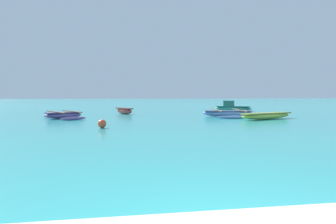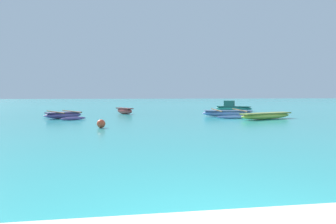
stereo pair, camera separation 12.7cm
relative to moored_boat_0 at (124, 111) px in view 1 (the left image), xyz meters
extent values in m
ellipsoid|color=#AF3E3C|center=(0.00, 0.00, -0.03)|extent=(1.48, 2.19, 0.49)
cube|color=brown|center=(0.00, 0.00, 0.18)|extent=(1.38, 2.02, 0.08)
ellipsoid|color=#8099DE|center=(7.19, -3.93, -0.05)|extent=(3.68, 1.23, 0.44)
cube|color=slate|center=(7.19, -3.93, 0.13)|extent=(3.39, 1.16, 0.08)
cylinder|color=brown|center=(7.99, -4.03, 0.19)|extent=(0.58, 3.90, 0.07)
cylinder|color=brown|center=(6.38, -3.82, 0.19)|extent=(0.58, 3.90, 0.07)
ellipsoid|color=#8099DE|center=(7.44, -1.98, -0.17)|extent=(2.41, 0.51, 0.20)
ellipsoid|color=#8099DE|center=(6.93, -5.88, -0.17)|extent=(2.41, 0.51, 0.20)
ellipsoid|color=teal|center=(10.16, 2.64, -0.03)|extent=(3.20, 2.28, 0.47)
cube|color=#275C52|center=(10.16, 2.64, 0.16)|extent=(2.95, 2.12, 0.08)
cube|color=#275C52|center=(9.80, 2.86, 0.46)|extent=(1.09, 0.95, 0.52)
ellipsoid|color=#775598|center=(-3.95, -3.98, -0.06)|extent=(2.41, 1.82, 0.42)
cube|color=#4E3B60|center=(-3.95, -3.98, 0.11)|extent=(2.23, 1.70, 0.08)
cylinder|color=brown|center=(-3.49, -3.71, 0.17)|extent=(1.70, 2.86, 0.07)
cylinder|color=brown|center=(-4.41, -4.25, 0.17)|extent=(1.70, 2.86, 0.07)
ellipsoid|color=#775598|center=(-4.77, -2.57, -0.17)|extent=(1.48, 0.98, 0.20)
ellipsoid|color=#775598|center=(-3.13, -5.39, -0.17)|extent=(1.48, 0.98, 0.20)
ellipsoid|color=#D6E758|center=(8.78, -6.50, -0.07)|extent=(4.16, 2.17, 0.40)
cube|color=olive|center=(8.78, -6.50, 0.09)|extent=(3.84, 2.03, 0.08)
sphere|color=#E54C2D|center=(-1.16, -10.07, -0.07)|extent=(0.39, 0.39, 0.39)
camera|label=1|loc=(-0.32, -24.09, 1.25)|focal=32.00mm
camera|label=2|loc=(-0.20, -24.11, 1.25)|focal=32.00mm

